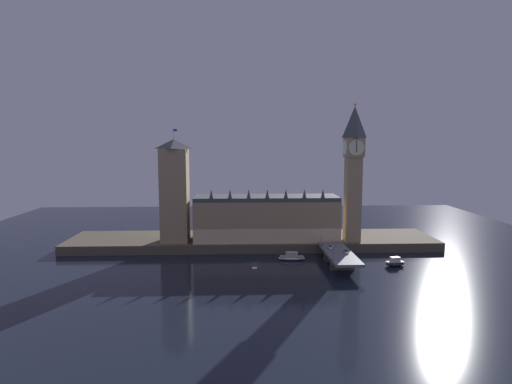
{
  "coord_description": "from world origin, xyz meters",
  "views": [
    {
      "loc": [
        -7.5,
        -217.31,
        62.95
      ],
      "look_at": [
        1.49,
        20.0,
        35.13
      ],
      "focal_mm": 30.0,
      "sensor_mm": 36.0,
      "label": 1
    }
  ],
  "objects_px": {
    "street_lamp_near": "(333,251)",
    "car_southbound_lead": "(346,252)",
    "boat_upstream": "(292,257)",
    "pedestrian_far_rail": "(322,244)",
    "boat_downstream": "(395,263)",
    "clock_tower": "(353,169)",
    "car_northbound_lead": "(330,247)",
    "victoria_tower": "(175,191)",
    "street_lamp_far": "(321,237)"
  },
  "relations": [
    {
      "from": "car_southbound_lead",
      "to": "pedestrian_far_rail",
      "type": "height_order",
      "value": "pedestrian_far_rail"
    },
    {
      "from": "street_lamp_near",
      "to": "car_southbound_lead",
      "type": "bearing_deg",
      "value": 52.59
    },
    {
      "from": "clock_tower",
      "to": "car_southbound_lead",
      "type": "distance_m",
      "value": 53.29
    },
    {
      "from": "boat_downstream",
      "to": "street_lamp_far",
      "type": "bearing_deg",
      "value": 153.02
    },
    {
      "from": "car_southbound_lead",
      "to": "boat_upstream",
      "type": "xyz_separation_m",
      "value": [
        -26.17,
        12.25,
        -5.89
      ]
    },
    {
      "from": "clock_tower",
      "to": "street_lamp_near",
      "type": "xyz_separation_m",
      "value": [
        -21.05,
        -45.51,
        -36.3
      ]
    },
    {
      "from": "street_lamp_far",
      "to": "car_southbound_lead",
      "type": "bearing_deg",
      "value": -61.2
    },
    {
      "from": "clock_tower",
      "to": "boat_upstream",
      "type": "height_order",
      "value": "clock_tower"
    },
    {
      "from": "victoria_tower",
      "to": "pedestrian_far_rail",
      "type": "bearing_deg",
      "value": -14.12
    },
    {
      "from": "car_northbound_lead",
      "to": "boat_upstream",
      "type": "height_order",
      "value": "car_northbound_lead"
    },
    {
      "from": "boat_upstream",
      "to": "boat_downstream",
      "type": "bearing_deg",
      "value": -13.97
    },
    {
      "from": "street_lamp_far",
      "to": "boat_downstream",
      "type": "bearing_deg",
      "value": -26.98
    },
    {
      "from": "car_southbound_lead",
      "to": "street_lamp_near",
      "type": "height_order",
      "value": "street_lamp_near"
    },
    {
      "from": "pedestrian_far_rail",
      "to": "victoria_tower",
      "type": "bearing_deg",
      "value": 165.88
    },
    {
      "from": "clock_tower",
      "to": "pedestrian_far_rail",
      "type": "height_order",
      "value": "clock_tower"
    },
    {
      "from": "pedestrian_far_rail",
      "to": "boat_downstream",
      "type": "xyz_separation_m",
      "value": [
        34.33,
        -16.44,
        -6.04
      ]
    },
    {
      "from": "victoria_tower",
      "to": "boat_downstream",
      "type": "bearing_deg",
      "value": -17.66
    },
    {
      "from": "pedestrian_far_rail",
      "to": "boat_downstream",
      "type": "relative_size",
      "value": 0.17
    },
    {
      "from": "victoria_tower",
      "to": "street_lamp_far",
      "type": "height_order",
      "value": "victoria_tower"
    },
    {
      "from": "car_northbound_lead",
      "to": "car_southbound_lead",
      "type": "bearing_deg",
      "value": -58.12
    },
    {
      "from": "boat_downstream",
      "to": "pedestrian_far_rail",
      "type": "bearing_deg",
      "value": 154.41
    },
    {
      "from": "street_lamp_near",
      "to": "boat_downstream",
      "type": "xyz_separation_m",
      "value": [
        34.73,
        11.76,
        -9.54
      ]
    },
    {
      "from": "street_lamp_far",
      "to": "street_lamp_near",
      "type": "bearing_deg",
      "value": -90.0
    },
    {
      "from": "street_lamp_near",
      "to": "street_lamp_far",
      "type": "xyz_separation_m",
      "value": [
        0.0,
        29.44,
        -0.11
      ]
    },
    {
      "from": "boat_upstream",
      "to": "boat_downstream",
      "type": "relative_size",
      "value": 1.33
    },
    {
      "from": "victoria_tower",
      "to": "car_southbound_lead",
      "type": "distance_m",
      "value": 102.19
    },
    {
      "from": "victoria_tower",
      "to": "street_lamp_near",
      "type": "height_order",
      "value": "victoria_tower"
    },
    {
      "from": "pedestrian_far_rail",
      "to": "car_southbound_lead",
      "type": "bearing_deg",
      "value": -60.42
    },
    {
      "from": "victoria_tower",
      "to": "boat_upstream",
      "type": "distance_m",
      "value": 77.18
    },
    {
      "from": "clock_tower",
      "to": "boat_upstream",
      "type": "bearing_deg",
      "value": -151.02
    },
    {
      "from": "street_lamp_far",
      "to": "clock_tower",
      "type": "bearing_deg",
      "value": 37.35
    },
    {
      "from": "car_northbound_lead",
      "to": "boat_downstream",
      "type": "distance_m",
      "value": 33.45
    },
    {
      "from": "street_lamp_near",
      "to": "boat_downstream",
      "type": "bearing_deg",
      "value": 18.71
    },
    {
      "from": "pedestrian_far_rail",
      "to": "street_lamp_near",
      "type": "bearing_deg",
      "value": -90.81
    },
    {
      "from": "car_northbound_lead",
      "to": "street_lamp_far",
      "type": "distance_m",
      "value": 8.98
    },
    {
      "from": "car_southbound_lead",
      "to": "pedestrian_far_rail",
      "type": "distance_m",
      "value": 18.27
    },
    {
      "from": "car_southbound_lead",
      "to": "car_northbound_lead",
      "type": "bearing_deg",
      "value": 121.88
    },
    {
      "from": "street_lamp_far",
      "to": "victoria_tower",
      "type": "bearing_deg",
      "value": 166.63
    },
    {
      "from": "clock_tower",
      "to": "street_lamp_far",
      "type": "relative_size",
      "value": 11.42
    },
    {
      "from": "street_lamp_far",
      "to": "car_northbound_lead",
      "type": "bearing_deg",
      "value": -65.47
    },
    {
      "from": "clock_tower",
      "to": "car_southbound_lead",
      "type": "bearing_deg",
      "value": -109.32
    },
    {
      "from": "clock_tower",
      "to": "victoria_tower",
      "type": "bearing_deg",
      "value": 178.1
    },
    {
      "from": "street_lamp_far",
      "to": "boat_upstream",
      "type": "bearing_deg",
      "value": -163.78
    },
    {
      "from": "street_lamp_near",
      "to": "boat_upstream",
      "type": "bearing_deg",
      "value": 124.3
    },
    {
      "from": "pedestrian_far_rail",
      "to": "boat_downstream",
      "type": "distance_m",
      "value": 38.54
    },
    {
      "from": "street_lamp_far",
      "to": "boat_upstream",
      "type": "relative_size",
      "value": 0.48
    },
    {
      "from": "street_lamp_near",
      "to": "boat_upstream",
      "type": "distance_m",
      "value": 31.25
    },
    {
      "from": "boat_upstream",
      "to": "boat_downstream",
      "type": "height_order",
      "value": "boat_downstream"
    },
    {
      "from": "victoria_tower",
      "to": "car_southbound_lead",
      "type": "relative_size",
      "value": 14.73
    },
    {
      "from": "car_southbound_lead",
      "to": "pedestrian_far_rail",
      "type": "xyz_separation_m",
      "value": [
        -9.02,
        15.89,
        0.23
      ]
    }
  ]
}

